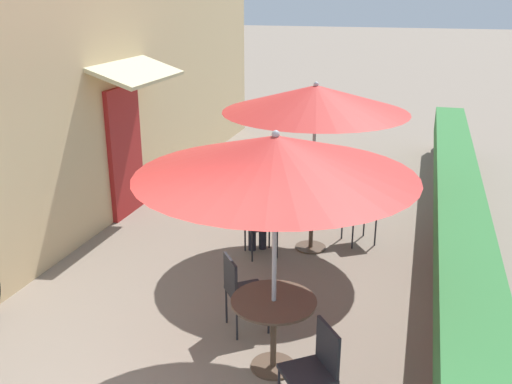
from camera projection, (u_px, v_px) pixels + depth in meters
The scene contains 12 objects.
cafe_facade_wall at pixel (126, 83), 9.32m from camera, with size 0.98×11.85×4.20m.
planter_hedge at pixel (455, 203), 8.44m from camera, with size 0.60×10.85×1.01m.
patio_table_near at pixel (274, 318), 5.43m from camera, with size 0.82×0.82×0.75m.
patio_umbrella_near at pixel (276, 156), 4.90m from camera, with size 2.49×2.49×2.39m.
cafe_chair_near_left at pixel (240, 287), 6.08m from camera, with size 0.56×0.56×0.87m.
cafe_chair_near_right at pixel (316, 365), 4.81m from camera, with size 0.56×0.56×0.87m.
patio_table_mid at pixel (312, 212), 8.04m from camera, with size 0.82×0.82×0.75m.
patio_umbrella_mid at pixel (316, 99), 7.51m from camera, with size 2.49×2.49×2.39m.
cafe_chair_mid_left at pixel (263, 222), 7.79m from camera, with size 0.55×0.55×0.87m.
seated_patron_mid_left at pixel (260, 208), 7.83m from camera, with size 0.49×0.51×1.25m.
cafe_chair_mid_right at pixel (357, 208), 8.32m from camera, with size 0.55×0.55×0.87m.
coffee_cup_mid at pixel (314, 194), 8.05m from camera, with size 0.07×0.07×0.09m.
Camera 1 is at (2.16, -2.60, 3.50)m, focal length 40.00 mm.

